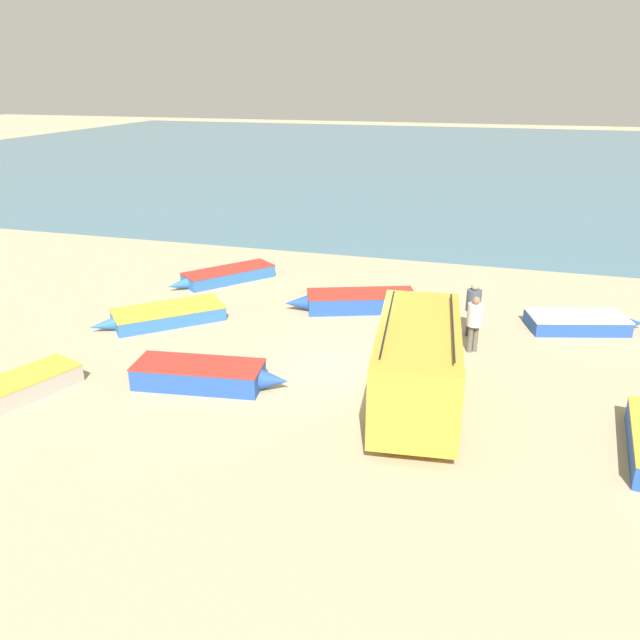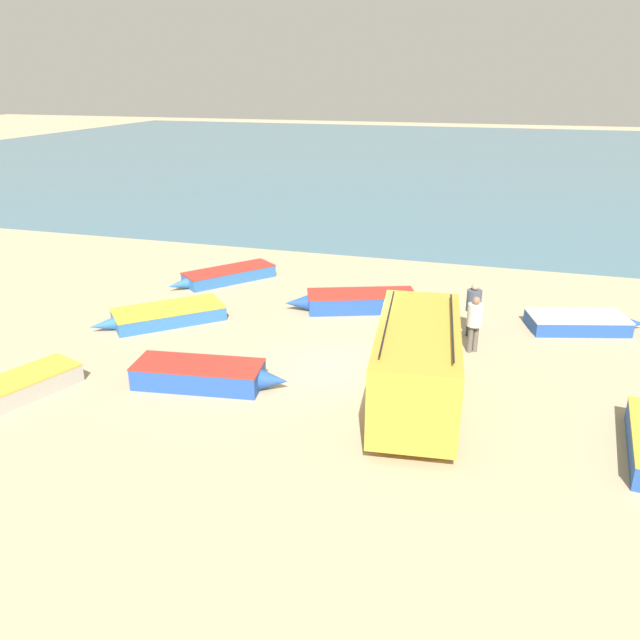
# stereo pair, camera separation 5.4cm
# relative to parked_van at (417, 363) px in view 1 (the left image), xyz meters

# --- Properties ---
(ground_plane) EXTENTS (200.00, 200.00, 0.00)m
(ground_plane) POSITION_rel_parked_van_xyz_m (-2.34, 1.46, -1.24)
(ground_plane) COLOR tan
(sea_water) EXTENTS (120.00, 80.00, 0.01)m
(sea_water) POSITION_rel_parked_van_xyz_m (-2.34, 53.46, -1.23)
(sea_water) COLOR #477084
(sea_water) RESTS_ON ground_plane
(parked_van) EXTENTS (2.56, 5.61, 2.38)m
(parked_van) POSITION_rel_parked_van_xyz_m (0.00, 0.00, 0.00)
(parked_van) COLOR gold
(parked_van) RESTS_ON ground_plane
(fishing_rowboat_0) EXTENTS (4.00, 3.80, 0.49)m
(fishing_rowboat_0) POSITION_rel_parked_van_xyz_m (-9.15, 3.51, -0.99)
(fishing_rowboat_0) COLOR #2D66AD
(fishing_rowboat_0) RESTS_ON ground_plane
(fishing_rowboat_1) EXTENTS (4.76, 2.64, 0.63)m
(fishing_rowboat_1) POSITION_rel_parked_van_xyz_m (-3.09, 6.56, -0.92)
(fishing_rowboat_1) COLOR #234CA3
(fishing_rowboat_1) RESTS_ON ground_plane
(fishing_rowboat_3) EXTENTS (4.35, 1.75, 0.64)m
(fishing_rowboat_3) POSITION_rel_parked_van_xyz_m (-5.72, -0.44, -0.92)
(fishing_rowboat_3) COLOR #234CA3
(fishing_rowboat_3) RESTS_ON ground_plane
(fishing_rowboat_4) EXTENTS (3.52, 4.10, 0.50)m
(fishing_rowboat_4) POSITION_rel_parked_van_xyz_m (-9.03, 8.27, -0.99)
(fishing_rowboat_4) COLOR #2D66AD
(fishing_rowboat_4) RESTS_ON ground_plane
(fishing_rowboat_5) EXTENTS (2.21, 3.78, 0.52)m
(fishing_rowboat_5) POSITION_rel_parked_van_xyz_m (-10.22, -2.48, -0.98)
(fishing_rowboat_5) COLOR #ADA89E
(fishing_rowboat_5) RESTS_ON ground_plane
(fishing_rowboat_6) EXTENTS (3.96, 2.28, 0.50)m
(fishing_rowboat_6) POSITION_rel_parked_van_xyz_m (4.55, 6.79, -0.99)
(fishing_rowboat_6) COLOR #234CA3
(fishing_rowboat_6) RESTS_ON ground_plane
(fisherman_0) EXTENTS (0.47, 0.47, 1.79)m
(fisherman_0) POSITION_rel_parked_van_xyz_m (1.20, 3.93, -0.17)
(fisherman_0) COLOR #5B564C
(fisherman_0) RESTS_ON ground_plane
(fisherman_1) EXTENTS (0.47, 0.47, 1.81)m
(fisherman_1) POSITION_rel_parked_van_xyz_m (1.08, 5.23, -0.16)
(fisherman_1) COLOR #38383D
(fisherman_1) RESTS_ON ground_plane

